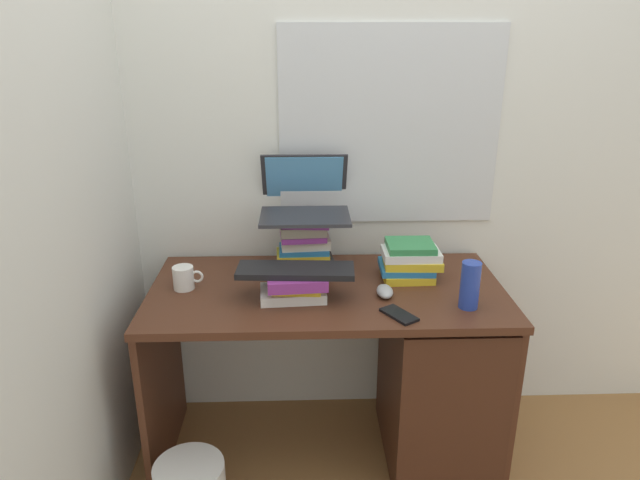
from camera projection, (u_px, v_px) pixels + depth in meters
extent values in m
plane|color=olive|center=(326.00, 450.00, 2.46)|extent=(6.00, 6.00, 0.00)
cube|color=silver|center=(323.00, 130.00, 2.36)|extent=(6.00, 0.05, 2.60)
cube|color=silver|center=(390.00, 127.00, 2.33)|extent=(0.90, 0.01, 0.80)
cube|color=silver|center=(90.00, 150.00, 1.98)|extent=(0.05, 6.00, 2.60)
cube|color=#4C2819|center=(327.00, 291.00, 2.19)|extent=(1.35, 0.67, 0.03)
cube|color=#4C2819|center=(162.00, 380.00, 2.31)|extent=(0.02, 0.61, 0.74)
cube|color=#4C2819|center=(488.00, 373.00, 2.35)|extent=(0.02, 0.61, 0.74)
cube|color=#442416|center=(438.00, 379.00, 2.31)|extent=(0.40, 0.57, 0.70)
cube|color=white|center=(307.00, 268.00, 2.32)|extent=(0.22, 0.13, 0.04)
cube|color=black|center=(307.00, 260.00, 2.31)|extent=(0.22, 0.18, 0.04)
cube|color=yellow|center=(303.00, 254.00, 2.28)|extent=(0.21, 0.14, 0.02)
cube|color=#2672B2|center=(304.00, 249.00, 2.28)|extent=(0.20, 0.13, 0.02)
cube|color=beige|center=(305.00, 242.00, 2.28)|extent=(0.20, 0.14, 0.04)
cube|color=#8C338C|center=(303.00, 235.00, 2.27)|extent=(0.19, 0.17, 0.02)
cube|color=gray|center=(303.00, 229.00, 2.25)|extent=(0.19, 0.14, 0.04)
cube|color=#8C338C|center=(307.00, 221.00, 2.24)|extent=(0.20, 0.16, 0.02)
cube|color=white|center=(293.00, 294.00, 2.10)|extent=(0.25, 0.16, 0.04)
cube|color=yellow|center=(298.00, 286.00, 2.09)|extent=(0.18, 0.14, 0.02)
cube|color=#8C338C|center=(297.00, 279.00, 2.06)|extent=(0.22, 0.18, 0.04)
cube|color=yellow|center=(407.00, 275.00, 2.27)|extent=(0.20, 0.16, 0.03)
cube|color=#2672B2|center=(406.00, 267.00, 2.27)|extent=(0.21, 0.18, 0.02)
cube|color=yellow|center=(412.00, 261.00, 2.25)|extent=(0.23, 0.16, 0.03)
cube|color=white|center=(411.00, 254.00, 2.24)|extent=(0.22, 0.14, 0.03)
cube|color=#338C4C|center=(410.00, 246.00, 2.24)|extent=(0.18, 0.16, 0.03)
cube|color=#2D2D33|center=(305.00, 217.00, 2.24)|extent=(0.35, 0.24, 0.01)
cube|color=#2D2D33|center=(304.00, 178.00, 2.36)|extent=(0.35, 0.11, 0.21)
cube|color=#59A5E5|center=(304.00, 177.00, 2.35)|extent=(0.31, 0.10, 0.19)
cube|color=black|center=(296.00, 270.00, 2.06)|extent=(0.43, 0.16, 0.02)
ellipsoid|color=#A5A8AD|center=(385.00, 291.00, 2.12)|extent=(0.06, 0.10, 0.04)
cylinder|color=white|center=(183.00, 278.00, 2.17)|extent=(0.08, 0.08, 0.09)
torus|color=white|center=(197.00, 277.00, 2.17)|extent=(0.05, 0.01, 0.05)
cylinder|color=#263FA5|center=(470.00, 285.00, 2.01)|extent=(0.07, 0.07, 0.17)
cube|color=black|center=(399.00, 315.00, 1.97)|extent=(0.13, 0.15, 0.01)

